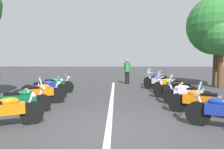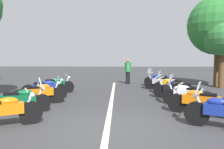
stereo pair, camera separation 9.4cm
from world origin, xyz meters
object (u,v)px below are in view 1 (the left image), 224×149
object	(u,v)px
motorcycle_left_row_0	(2,111)
motorcycle_right_row_4	(171,85)
motorcycle_right_row_3	(175,89)
roadside_tree_1	(217,26)
motorcycle_right_row_6	(158,80)
motorcycle_left_row_1	(20,100)
motorcycle_left_row_3	(45,88)
motorcycle_right_row_5	(161,82)
motorcycle_left_row_2	(39,93)
motorcycle_right_row_2	(187,94)
motorcycle_right_row_1	(201,101)
motorcycle_right_row_0	(224,111)
roadside_tree_0	(222,35)
motorcycle_left_row_4	(54,85)
bystander_1	(127,69)

from	to	relation	value
motorcycle_left_row_0	motorcycle_right_row_4	bearing A→B (deg)	13.94
motorcycle_right_row_3	roadside_tree_1	size ratio (longest dim) A/B	0.33
motorcycle_right_row_6	roadside_tree_1	size ratio (longest dim) A/B	0.32
motorcycle_right_row_4	motorcycle_left_row_1	bearing A→B (deg)	58.63
motorcycle_left_row_3	motorcycle_right_row_5	size ratio (longest dim) A/B	1.03
motorcycle_left_row_2	motorcycle_right_row_2	xyz separation A→B (m)	(-0.05, -5.86, -0.00)
motorcycle_right_row_1	motorcycle_right_row_4	bearing A→B (deg)	-62.21
motorcycle_right_row_6	motorcycle_right_row_0	bearing A→B (deg)	117.06
motorcycle_right_row_4	roadside_tree_0	world-z (taller)	roadside_tree_0
motorcycle_left_row_2	motorcycle_right_row_5	distance (m)	7.01
motorcycle_left_row_0	roadside_tree_1	xyz separation A→B (m)	(8.44, -9.57, 3.51)
motorcycle_right_row_5	roadside_tree_1	distance (m)	5.47
motorcycle_right_row_0	motorcycle_right_row_6	bearing A→B (deg)	-62.95
motorcycle_left_row_4	motorcycle_right_row_5	bearing A→B (deg)	-3.45
motorcycle_left_row_4	motorcycle_right_row_3	world-z (taller)	motorcycle_left_row_4
motorcycle_right_row_4	roadside_tree_0	xyz separation A→B (m)	(2.32, -3.64, 2.84)
motorcycle_left_row_3	roadside_tree_1	bearing A→B (deg)	7.62
roadside_tree_0	motorcycle_right_row_3	bearing A→B (deg)	133.58
motorcycle_left_row_0	roadside_tree_0	xyz separation A→B (m)	(7.72, -9.54, 2.84)
motorcycle_right_row_3	motorcycle_left_row_1	bearing A→B (deg)	48.83
motorcycle_left_row_2	motorcycle_right_row_0	xyz separation A→B (m)	(-2.75, -5.94, 0.01)
motorcycle_left_row_3	roadside_tree_1	distance (m)	11.31
roadside_tree_1	motorcycle_left_row_1	bearing A→B (deg)	125.46
motorcycle_left_row_2	roadside_tree_0	size ratio (longest dim) A/B	0.42
motorcycle_right_row_3	motorcycle_right_row_1	bearing A→B (deg)	116.53
motorcycle_right_row_1	motorcycle_left_row_0	bearing A→B (deg)	42.41
motorcycle_left_row_0	motorcycle_right_row_5	xyz separation A→B (m)	(6.84, -5.69, 0.01)
roadside_tree_1	motorcycle_right_row_2	bearing A→B (deg)	146.63
motorcycle_right_row_2	bystander_1	xyz separation A→B (m)	(6.86, 1.99, 0.60)
motorcycle_left_row_4	roadside_tree_0	size ratio (longest dim) A/B	0.44
motorcycle_left_row_4	motorcycle_right_row_0	world-z (taller)	motorcycle_right_row_0
motorcycle_left_row_3	motorcycle_right_row_2	distance (m)	6.23
roadside_tree_0	bystander_1	bearing A→B (deg)	71.68
motorcycle_left_row_2	motorcycle_right_row_1	distance (m)	6.03
motorcycle_right_row_3	motorcycle_right_row_4	world-z (taller)	motorcycle_right_row_4
motorcycle_left_row_0	motorcycle_right_row_2	distance (m)	6.44
motorcycle_right_row_1	roadside_tree_1	distance (m)	8.70
motorcycle_right_row_0	roadside_tree_1	world-z (taller)	roadside_tree_1
bystander_1	motorcycle_right_row_2	bearing A→B (deg)	44.57
motorcycle_right_row_2	motorcycle_right_row_3	xyz separation A→B (m)	(1.36, 0.06, -0.01)
motorcycle_left_row_4	roadside_tree_1	distance (m)	10.83
motorcycle_left_row_3	roadside_tree_0	bearing A→B (deg)	4.05
motorcycle_right_row_0	motorcycle_left_row_2	bearing A→B (deg)	1.47
motorcycle_left_row_1	bystander_1	world-z (taller)	bystander_1
motorcycle_left_row_4	motorcycle_right_row_0	bearing A→B (deg)	-57.56
motorcycle_right_row_0	motorcycle_right_row_4	size ratio (longest dim) A/B	1.01
motorcycle_left_row_3	motorcycle_right_row_6	distance (m)	7.34
motorcycle_left_row_0	motorcycle_right_row_2	world-z (taller)	motorcycle_right_row_2
motorcycle_right_row_5	bystander_1	distance (m)	3.39
motorcycle_right_row_1	motorcycle_right_row_4	distance (m)	3.99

